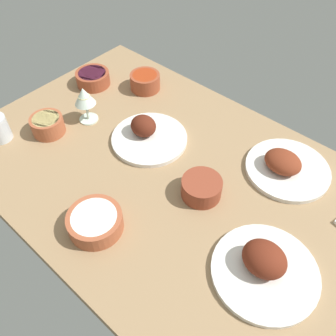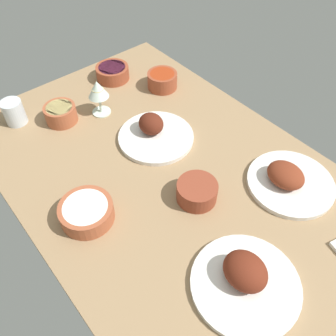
% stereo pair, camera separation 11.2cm
% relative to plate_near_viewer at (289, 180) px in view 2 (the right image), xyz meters
% --- Properties ---
extents(dining_table, '(1.40, 0.90, 0.04)m').
position_rel_plate_near_viewer_xyz_m(dining_table, '(-0.28, -0.25, -0.04)').
color(dining_table, '#937551').
rests_on(dining_table, ground).
extents(plate_near_viewer, '(0.27, 0.27, 0.07)m').
position_rel_plate_near_viewer_xyz_m(plate_near_viewer, '(0.00, 0.00, 0.00)').
color(plate_near_viewer, silver).
rests_on(plate_near_viewer, dining_table).
extents(plate_far_side, '(0.27, 0.27, 0.09)m').
position_rel_plate_near_viewer_xyz_m(plate_far_side, '(-0.44, -0.19, -0.00)').
color(plate_far_side, silver).
rests_on(plate_far_side, dining_table).
extents(plate_center_main, '(0.28, 0.28, 0.09)m').
position_rel_plate_near_viewer_xyz_m(plate_center_main, '(0.13, -0.35, 0.01)').
color(plate_center_main, silver).
rests_on(plate_center_main, dining_table).
extents(bowl_onions, '(0.14, 0.14, 0.06)m').
position_rel_plate_near_viewer_xyz_m(bowl_onions, '(-0.83, -0.09, 0.01)').
color(bowl_onions, brown).
rests_on(bowl_onions, dining_table).
extents(bowl_sauce, '(0.12, 0.12, 0.06)m').
position_rel_plate_near_viewer_xyz_m(bowl_sauce, '(-0.65, 0.03, 0.01)').
color(bowl_sauce, brown).
rests_on(bowl_sauce, dining_table).
extents(bowl_pasta, '(0.12, 0.12, 0.06)m').
position_rel_plate_near_viewer_xyz_m(bowl_pasta, '(-0.73, -0.39, 0.01)').
color(bowl_pasta, '#A35133').
rests_on(bowl_pasta, dining_table).
extents(bowl_cream, '(0.16, 0.16, 0.06)m').
position_rel_plate_near_viewer_xyz_m(bowl_cream, '(-0.29, -0.54, 0.01)').
color(bowl_cream, '#A35133').
rests_on(bowl_cream, dining_table).
extents(bowl_potatoes, '(0.12, 0.12, 0.06)m').
position_rel_plate_near_viewer_xyz_m(bowl_potatoes, '(-0.15, -0.26, 0.01)').
color(bowl_potatoes, brown).
rests_on(bowl_potatoes, dining_table).
extents(wine_glass, '(0.08, 0.08, 0.14)m').
position_rel_plate_near_viewer_xyz_m(wine_glass, '(-0.67, -0.25, 0.08)').
color(wine_glass, silver).
rests_on(wine_glass, dining_table).
extents(water_tumbler, '(0.08, 0.08, 0.09)m').
position_rel_plate_near_viewer_xyz_m(water_tumbler, '(-0.83, -0.52, 0.02)').
color(water_tumbler, silver).
rests_on(water_tumbler, dining_table).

